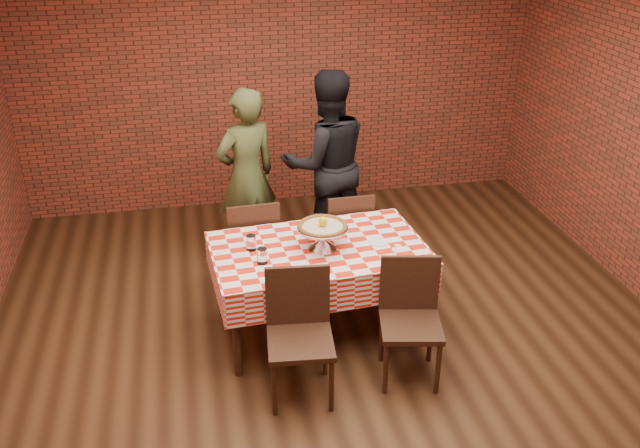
{
  "coord_description": "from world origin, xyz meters",
  "views": [
    {
      "loc": [
        -1.01,
        -4.13,
        3.29
      ],
      "look_at": [
        -0.07,
        0.48,
        0.91
      ],
      "focal_mm": 38.32,
      "sensor_mm": 36.0,
      "label": 1
    }
  ],
  "objects_px": {
    "water_glass_right": "(251,243)",
    "diner_olive": "(247,176)",
    "chair_far_left": "(252,244)",
    "table": "(319,289)",
    "water_glass_left": "(262,256)",
    "condiment_caddy": "(317,223)",
    "chair_near_left": "(300,340)",
    "pizza": "(323,227)",
    "pizza_stand": "(323,238)",
    "diner_black": "(327,163)",
    "chair_near_right": "(411,325)",
    "chair_far_right": "(345,234)"
  },
  "relations": [
    {
      "from": "water_glass_right",
      "to": "diner_olive",
      "type": "relative_size",
      "value": 0.07
    },
    {
      "from": "diner_olive",
      "to": "diner_black",
      "type": "bearing_deg",
      "value": 157.6
    },
    {
      "from": "pizza",
      "to": "condiment_caddy",
      "type": "distance_m",
      "value": 0.31
    },
    {
      "from": "chair_near_right",
      "to": "diner_black",
      "type": "relative_size",
      "value": 0.51
    },
    {
      "from": "water_glass_right",
      "to": "chair_near_right",
      "type": "relative_size",
      "value": 0.13
    },
    {
      "from": "table",
      "to": "diner_black",
      "type": "height_order",
      "value": "diner_black"
    },
    {
      "from": "table",
      "to": "water_glass_left",
      "type": "relative_size",
      "value": 13.5
    },
    {
      "from": "diner_black",
      "to": "water_glass_right",
      "type": "bearing_deg",
      "value": 51.17
    },
    {
      "from": "water_glass_right",
      "to": "chair_far_right",
      "type": "xyz_separation_m",
      "value": [
        0.91,
        0.69,
        -0.37
      ]
    },
    {
      "from": "pizza",
      "to": "chair_near_left",
      "type": "height_order",
      "value": "pizza"
    },
    {
      "from": "chair_near_left",
      "to": "condiment_caddy",
      "type": "bearing_deg",
      "value": 78.43
    },
    {
      "from": "condiment_caddy",
      "to": "diner_black",
      "type": "xyz_separation_m",
      "value": [
        0.31,
        1.09,
        0.07
      ]
    },
    {
      "from": "table",
      "to": "water_glass_right",
      "type": "xyz_separation_m",
      "value": [
        -0.51,
        0.07,
        0.44
      ]
    },
    {
      "from": "pizza_stand",
      "to": "pizza",
      "type": "height_order",
      "value": "pizza"
    },
    {
      "from": "pizza_stand",
      "to": "water_glass_left",
      "type": "relative_size",
      "value": 3.32
    },
    {
      "from": "chair_far_left",
      "to": "diner_black",
      "type": "xyz_separation_m",
      "value": [
        0.8,
        0.64,
        0.44
      ]
    },
    {
      "from": "water_glass_right",
      "to": "diner_olive",
      "type": "xyz_separation_m",
      "value": [
        0.1,
        1.28,
        0.02
      ]
    },
    {
      "from": "chair_near_right",
      "to": "pizza",
      "type": "bearing_deg",
      "value": 136.63
    },
    {
      "from": "condiment_caddy",
      "to": "chair_near_left",
      "type": "relative_size",
      "value": 0.15
    },
    {
      "from": "pizza_stand",
      "to": "condiment_caddy",
      "type": "height_order",
      "value": "pizza_stand"
    },
    {
      "from": "pizza_stand",
      "to": "chair_near_left",
      "type": "height_order",
      "value": "pizza_stand"
    },
    {
      "from": "water_glass_right",
      "to": "condiment_caddy",
      "type": "height_order",
      "value": "condiment_caddy"
    },
    {
      "from": "chair_far_left",
      "to": "water_glass_right",
      "type": "bearing_deg",
      "value": 81.93
    },
    {
      "from": "chair_far_left",
      "to": "diner_black",
      "type": "relative_size",
      "value": 0.51
    },
    {
      "from": "table",
      "to": "chair_near_left",
      "type": "xyz_separation_m",
      "value": [
        -0.28,
        -0.76,
        0.09
      ]
    },
    {
      "from": "table",
      "to": "diner_black",
      "type": "distance_m",
      "value": 1.5
    },
    {
      "from": "chair_far_left",
      "to": "diner_olive",
      "type": "bearing_deg",
      "value": -96.52
    },
    {
      "from": "condiment_caddy",
      "to": "pizza_stand",
      "type": "bearing_deg",
      "value": -85.68
    },
    {
      "from": "table",
      "to": "chair_far_left",
      "type": "xyz_separation_m",
      "value": [
        -0.45,
        0.71,
        0.08
      ]
    },
    {
      "from": "condiment_caddy",
      "to": "water_glass_right",
      "type": "bearing_deg",
      "value": -153.33
    },
    {
      "from": "chair_far_right",
      "to": "chair_far_left",
      "type": "bearing_deg",
      "value": 2.45
    },
    {
      "from": "table",
      "to": "chair_near_left",
      "type": "distance_m",
      "value": 0.81
    },
    {
      "from": "water_glass_right",
      "to": "diner_black",
      "type": "distance_m",
      "value": 1.56
    },
    {
      "from": "water_glass_right",
      "to": "chair_far_right",
      "type": "height_order",
      "value": "chair_far_right"
    },
    {
      "from": "water_glass_right",
      "to": "chair_near_right",
      "type": "distance_m",
      "value": 1.35
    },
    {
      "from": "chair_near_left",
      "to": "chair_far_right",
      "type": "bearing_deg",
      "value": 71.51
    },
    {
      "from": "chair_far_left",
      "to": "diner_black",
      "type": "bearing_deg",
      "value": -143.99
    },
    {
      "from": "water_glass_left",
      "to": "chair_far_left",
      "type": "bearing_deg",
      "value": 89.71
    },
    {
      "from": "water_glass_right",
      "to": "chair_far_left",
      "type": "height_order",
      "value": "chair_far_left"
    },
    {
      "from": "pizza_stand",
      "to": "condiment_caddy",
      "type": "distance_m",
      "value": 0.29
    },
    {
      "from": "diner_olive",
      "to": "water_glass_right",
      "type": "bearing_deg",
      "value": 61.83
    },
    {
      "from": "table",
      "to": "condiment_caddy",
      "type": "distance_m",
      "value": 0.53
    },
    {
      "from": "diner_olive",
      "to": "diner_black",
      "type": "height_order",
      "value": "diner_black"
    },
    {
      "from": "pizza_stand",
      "to": "chair_near_right",
      "type": "xyz_separation_m",
      "value": [
        0.5,
        -0.71,
        -0.39
      ]
    },
    {
      "from": "water_glass_right",
      "to": "chair_far_right",
      "type": "relative_size",
      "value": 0.13
    },
    {
      "from": "table",
      "to": "water_glass_left",
      "type": "height_order",
      "value": "water_glass_left"
    },
    {
      "from": "chair_near_left",
      "to": "chair_far_right",
      "type": "height_order",
      "value": "chair_near_left"
    },
    {
      "from": "water_glass_right",
      "to": "condiment_caddy",
      "type": "relative_size",
      "value": 0.86
    },
    {
      "from": "chair_near_right",
      "to": "chair_far_left",
      "type": "relative_size",
      "value": 0.99
    },
    {
      "from": "pizza_stand",
      "to": "diner_black",
      "type": "distance_m",
      "value": 1.42
    }
  ]
}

